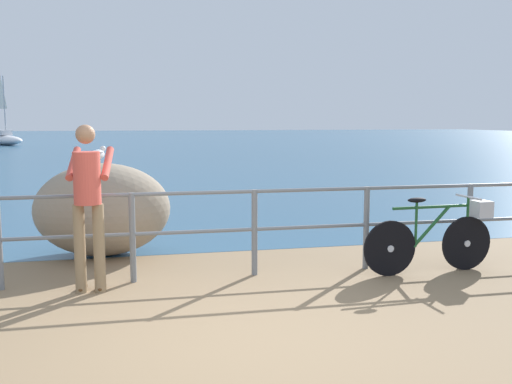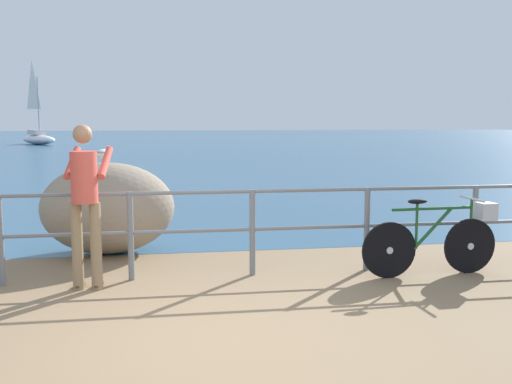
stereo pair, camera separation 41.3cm
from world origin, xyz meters
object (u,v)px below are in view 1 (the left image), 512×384
breakwater_boulder_main (103,209)px  sailboat (4,135)px  person_at_railing (88,200)px  bicycle (440,234)px  seagull (98,153)px

breakwater_boulder_main → sailboat: size_ratio=0.29×
person_at_railing → bicycle: bearing=-84.8°
breakwater_boulder_main → seagull: bearing=-106.2°
sailboat → seagull: bearing=-24.3°
seagull → sailboat: bearing=40.4°
bicycle → seagull: size_ratio=5.14×
person_at_railing → seagull: person_at_railing is taller
bicycle → person_at_railing: size_ratio=0.95×
person_at_railing → sailboat: (-8.50, 38.04, -0.28)m
bicycle → breakwater_boulder_main: size_ratio=0.94×
person_at_railing → seagull: (0.03, 1.61, 0.40)m
breakwater_boulder_main → sailboat: (-8.56, 36.33, 0.08)m
bicycle → person_at_railing: bearing=175.7°
bicycle → person_at_railing: (-4.06, 0.06, 0.53)m
seagull → sailboat: (-8.53, 36.42, -0.68)m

